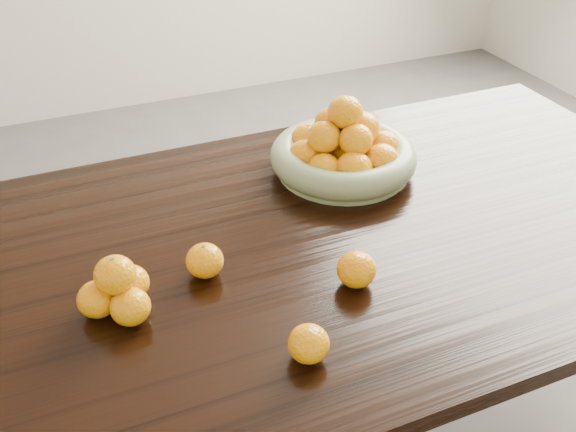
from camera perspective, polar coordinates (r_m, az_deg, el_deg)
name	(u,v)px	position (r m, az deg, el deg)	size (l,w,h in m)	color
dining_table	(296,272)	(1.42, 0.75, -4.97)	(2.00, 1.00, 0.75)	black
fruit_bowl	(344,152)	(1.59, 4.96, 5.72)	(0.36, 0.36, 0.20)	gray
orange_pyramid	(118,290)	(1.21, -14.86, -6.42)	(0.14, 0.14, 0.12)	#F89A07
loose_orange_0	(205,261)	(1.26, -7.42, -3.95)	(0.07, 0.07, 0.07)	#F89A07
loose_orange_1	(309,344)	(1.09, 1.85, -11.28)	(0.07, 0.07, 0.07)	#F89A07
loose_orange_2	(356,269)	(1.24, 6.10, -4.74)	(0.08, 0.08, 0.07)	#F89A07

